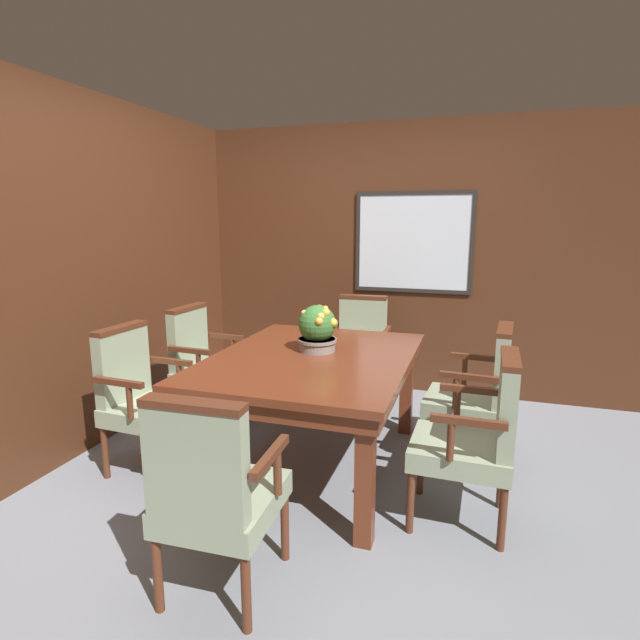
{
  "coord_description": "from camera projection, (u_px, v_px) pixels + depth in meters",
  "views": [
    {
      "loc": [
        0.92,
        -2.68,
        1.6
      ],
      "look_at": [
        -0.06,
        0.37,
        0.95
      ],
      "focal_mm": 28.0,
      "sensor_mm": 36.0,
      "label": 1
    }
  ],
  "objects": [
    {
      "name": "chair_head_near",
      "position": [
        214.0,
        489.0,
        2.06
      ],
      "size": [
        0.52,
        0.53,
        0.94
      ],
      "rotation": [
        0.0,
        0.0,
        3.18
      ],
      "color": "#562B19",
      "rests_on": "ground_plane"
    },
    {
      "name": "chair_left_far",
      "position": [
        204.0,
        363.0,
        3.88
      ],
      "size": [
        0.53,
        0.53,
        0.94
      ],
      "rotation": [
        0.0,
        0.0,
        1.51
      ],
      "color": "#562B19",
      "rests_on": "ground_plane"
    },
    {
      "name": "dining_table",
      "position": [
        313.0,
        370.0,
        3.18
      ],
      "size": [
        1.22,
        1.62,
        0.75
      ],
      "color": "maroon",
      "rests_on": "ground_plane"
    },
    {
      "name": "wall_left",
      "position": [
        75.0,
        276.0,
        3.35
      ],
      "size": [
        0.06,
        7.2,
        2.45
      ],
      "color": "#4C2816",
      "rests_on": "ground_plane"
    },
    {
      "name": "wall_back",
      "position": [
        378.0,
        259.0,
        4.66
      ],
      "size": [
        7.2,
        0.08,
        2.45
      ],
      "color": "#4C2816",
      "rests_on": "ground_plane"
    },
    {
      "name": "chair_left_near",
      "position": [
        142.0,
        395.0,
        3.17
      ],
      "size": [
        0.53,
        0.53,
        0.94
      ],
      "rotation": [
        0.0,
        0.0,
        1.52
      ],
      "color": "#562B19",
      "rests_on": "ground_plane"
    },
    {
      "name": "chair_right_far",
      "position": [
        478.0,
        391.0,
        3.24
      ],
      "size": [
        0.54,
        0.53,
        0.94
      ],
      "rotation": [
        0.0,
        0.0,
        -1.65
      ],
      "color": "#562B19",
      "rests_on": "ground_plane"
    },
    {
      "name": "ground_plane",
      "position": [
        311.0,
        482.0,
        3.09
      ],
      "size": [
        14.0,
        14.0,
        0.0
      ],
      "primitive_type": "plane",
      "color": "gray"
    },
    {
      "name": "potted_plant",
      "position": [
        317.0,
        329.0,
        3.24
      ],
      "size": [
        0.27,
        0.26,
        0.3
      ],
      "color": "gray",
      "rests_on": "dining_table"
    },
    {
      "name": "chair_head_far",
      "position": [
        360.0,
        347.0,
        4.35
      ],
      "size": [
        0.52,
        0.53,
        0.94
      ],
      "rotation": [
        0.0,
        0.0,
        0.04
      ],
      "color": "#562B19",
      "rests_on": "ground_plane"
    },
    {
      "name": "chair_right_near",
      "position": [
        477.0,
        435.0,
        2.59
      ],
      "size": [
        0.52,
        0.51,
        0.94
      ],
      "rotation": [
        0.0,
        0.0,
        -1.59
      ],
      "color": "#562B19",
      "rests_on": "ground_plane"
    }
  ]
}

